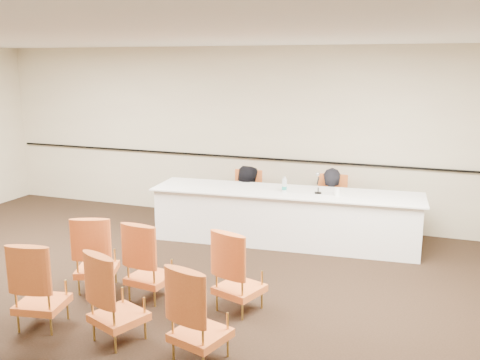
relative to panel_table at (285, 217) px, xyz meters
name	(u,v)px	position (x,y,z in m)	size (l,w,h in m)	color
floor	(136,313)	(-0.90, -2.90, -0.41)	(10.00, 10.00, 0.00)	black
ceiling	(123,34)	(-0.90, -2.90, 2.59)	(10.00, 10.00, 0.00)	silver
wall_back	(253,135)	(-0.90, 1.10, 1.09)	(10.00, 0.04, 3.00)	beige
wall_rail	(253,158)	(-0.90, 1.06, 0.69)	(9.80, 0.04, 0.03)	black
panel_table	(285,217)	(0.00, 0.00, 0.00)	(4.08, 0.94, 0.82)	white
panelist_main	(330,216)	(0.58, 0.64, -0.11)	(0.58, 0.38, 1.60)	black
panelist_main_chair	(331,206)	(0.58, 0.64, 0.07)	(0.50, 0.50, 0.95)	#CB4D24
panelist_second	(245,213)	(-0.83, 0.53, -0.17)	(0.80, 0.62, 1.64)	black
panelist_second_chair	(245,200)	(-0.83, 0.53, 0.07)	(0.50, 0.50, 0.95)	#CB4D24
papers	(324,193)	(0.58, 0.04, 0.41)	(0.30, 0.22, 0.00)	silver
microphone	(318,184)	(0.50, 0.00, 0.56)	(0.11, 0.21, 0.30)	black
water_bottle	(284,185)	(0.01, -0.10, 0.53)	(0.07, 0.07, 0.24)	teal
drinking_glass	(285,188)	(0.01, -0.04, 0.46)	(0.06, 0.06, 0.10)	silver
coffee_cup	(337,192)	(0.79, -0.05, 0.47)	(0.08, 0.08, 0.12)	white
aud_chair_front_left	(96,252)	(-1.68, -2.48, 0.07)	(0.50, 0.50, 0.95)	#CB4D24
aud_chair_front_mid	(150,260)	(-0.94, -2.48, 0.07)	(0.50, 0.50, 0.95)	#CB4D24
aud_chair_front_right	(239,270)	(0.15, -2.41, 0.07)	(0.50, 0.50, 0.95)	#CB4D24
aud_chair_back_left	(41,283)	(-1.66, -3.47, 0.07)	(0.50, 0.50, 0.95)	#CB4D24
aud_chair_back_mid	(118,296)	(-0.74, -3.45, 0.07)	(0.50, 0.50, 0.95)	#CB4D24
aud_chair_back_right	(200,312)	(0.17, -3.50, 0.07)	(0.50, 0.50, 0.95)	#CB4D24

